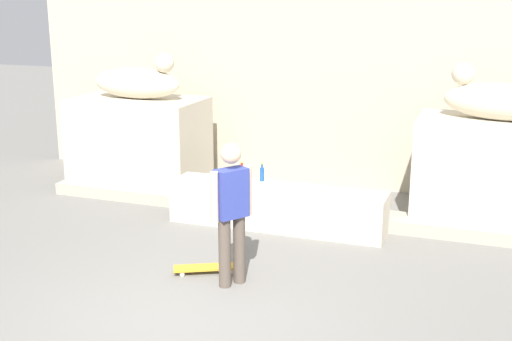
{
  "coord_description": "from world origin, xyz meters",
  "views": [
    {
      "loc": [
        2.84,
        -5.53,
        3.28
      ],
      "look_at": [
        0.05,
        2.13,
        1.1
      ],
      "focal_mm": 47.07,
      "sensor_mm": 36.0,
      "label": 1
    }
  ],
  "objects_px": {
    "skateboard": "(207,268)",
    "bottle_blue": "(262,174)",
    "statue_reclining_left": "(138,82)",
    "statue_reclining_right": "(498,100)",
    "skater": "(232,208)",
    "bottle_red": "(242,173)"
  },
  "relations": [
    {
      "from": "bottle_red",
      "to": "skater",
      "type": "bearing_deg",
      "value": -71.67
    },
    {
      "from": "skateboard",
      "to": "statue_reclining_left",
      "type": "bearing_deg",
      "value": 103.05
    },
    {
      "from": "skater",
      "to": "bottle_red",
      "type": "xyz_separation_m",
      "value": [
        -0.72,
        2.19,
        -0.21
      ]
    },
    {
      "from": "skater",
      "to": "bottle_red",
      "type": "relative_size",
      "value": 6.15
    },
    {
      "from": "statue_reclining_right",
      "to": "bottle_blue",
      "type": "height_order",
      "value": "statue_reclining_right"
    },
    {
      "from": "skateboard",
      "to": "bottle_blue",
      "type": "relative_size",
      "value": 2.99
    },
    {
      "from": "statue_reclining_left",
      "to": "statue_reclining_right",
      "type": "distance_m",
      "value": 5.69
    },
    {
      "from": "skateboard",
      "to": "bottle_blue",
      "type": "distance_m",
      "value": 2.14
    },
    {
      "from": "statue_reclining_left",
      "to": "bottle_red",
      "type": "bearing_deg",
      "value": -22.27
    },
    {
      "from": "skater",
      "to": "skateboard",
      "type": "relative_size",
      "value": 2.08
    },
    {
      "from": "statue_reclining_right",
      "to": "skateboard",
      "type": "distance_m",
      "value": 4.69
    },
    {
      "from": "bottle_red",
      "to": "statue_reclining_left",
      "type": "bearing_deg",
      "value": 155.46
    },
    {
      "from": "statue_reclining_right",
      "to": "bottle_blue",
      "type": "xyz_separation_m",
      "value": [
        -3.14,
        -0.99,
        -1.11
      ]
    },
    {
      "from": "statue_reclining_left",
      "to": "bottle_blue",
      "type": "relative_size",
      "value": 6.05
    },
    {
      "from": "bottle_red",
      "to": "bottle_blue",
      "type": "bearing_deg",
      "value": 8.71
    },
    {
      "from": "skateboard",
      "to": "bottle_red",
      "type": "bearing_deg",
      "value": 71.74
    },
    {
      "from": "statue_reclining_right",
      "to": "statue_reclining_left",
      "type": "bearing_deg",
      "value": 11.39
    },
    {
      "from": "bottle_blue",
      "to": "statue_reclining_left",
      "type": "bearing_deg",
      "value": 158.94
    },
    {
      "from": "skater",
      "to": "bottle_blue",
      "type": "bearing_deg",
      "value": 45.04
    },
    {
      "from": "skater",
      "to": "skateboard",
      "type": "xyz_separation_m",
      "value": [
        -0.41,
        0.2,
        -0.86
      ]
    },
    {
      "from": "bottle_blue",
      "to": "bottle_red",
      "type": "bearing_deg",
      "value": -171.29
    },
    {
      "from": "statue_reclining_left",
      "to": "bottle_red",
      "type": "distance_m",
      "value": 2.7
    }
  ]
}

